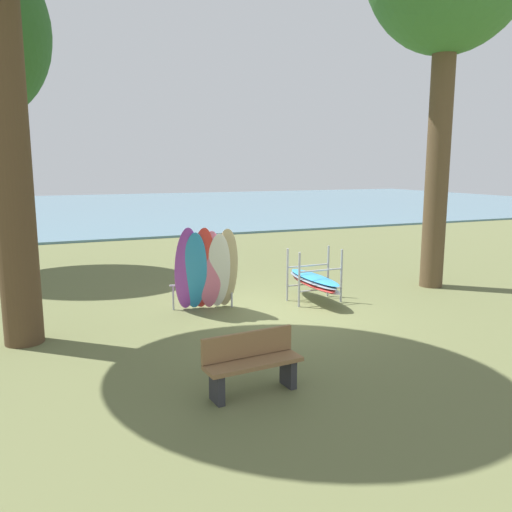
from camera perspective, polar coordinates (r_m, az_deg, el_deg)
The scene contains 5 objects.
ground_plane at distance 11.21m, azimuth 2.31°, elevation -6.38°, with size 80.00×80.00×0.00m, color #60663D.
lake_water at distance 40.73m, azimuth -16.32°, elevation 5.15°, with size 80.00×36.00×0.10m, color slate.
leaning_board_pile at distance 11.16m, azimuth -5.50°, elevation -1.61°, with size 1.52×1.05×1.92m.
board_storage_rack at distance 12.15m, azimuth 6.38°, elevation -2.73°, with size 1.15×2.13×1.25m.
park_bench at distance 7.34m, azimuth -0.46°, elevation -11.58°, with size 1.43×0.54×0.85m.
Camera 1 is at (-4.57, -9.74, 3.14)m, focal length 36.26 mm.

